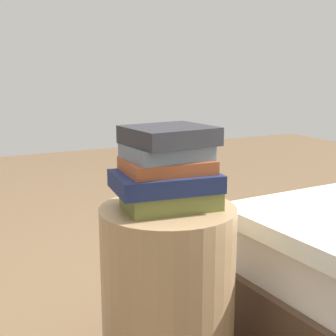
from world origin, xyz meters
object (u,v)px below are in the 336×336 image
at_px(book_olive, 171,199).
at_px(book_navy, 165,181).
at_px(side_table, 168,292).
at_px(book_rust, 167,165).
at_px(book_charcoal, 169,135).
at_px(book_slate, 168,152).

height_order(book_olive, book_navy, book_navy).
height_order(side_table, book_olive, book_olive).
bearing_deg(book_olive, book_rust, -73.22).
bearing_deg(book_charcoal, side_table, 44.66).
height_order(side_table, book_slate, book_slate).
distance_m(side_table, book_navy, 0.35).
relative_size(book_olive, book_slate, 1.18).
bearing_deg(book_rust, book_charcoal, -165.44).
bearing_deg(book_charcoal, book_olive, 74.29).
height_order(book_navy, book_charcoal, book_charcoal).
relative_size(book_navy, book_rust, 1.20).
height_order(side_table, book_rust, book_rust).
bearing_deg(book_navy, side_table, -170.83).
bearing_deg(book_rust, side_table, 83.09).
height_order(book_navy, book_slate, book_slate).
height_order(side_table, book_charcoal, book_charcoal).
bearing_deg(book_charcoal, book_rust, 3.88).
distance_m(book_navy, book_slate, 0.08).
xyz_separation_m(side_table, book_charcoal, (-0.01, -0.01, 0.47)).
bearing_deg(side_table, book_slate, -110.83).
bearing_deg(book_charcoal, book_navy, 24.75).
relative_size(book_navy, book_charcoal, 1.26).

